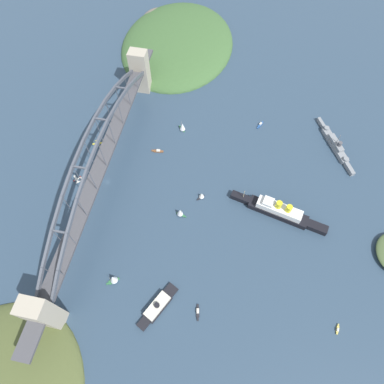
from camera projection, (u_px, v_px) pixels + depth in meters
ground_plane at (108, 182)px, 306.46m from camera, size 1400.00×1400.00×0.00m
harbor_arch_bridge at (101, 165)px, 283.34m from camera, size 304.64×17.90×60.56m
headland_west_shore at (176, 43)px, 404.30m from camera, size 168.12×132.37×30.50m
ocean_liner at (279, 211)px, 285.42m from camera, size 26.58×84.97×18.38m
naval_cruiser at (335, 145)px, 323.44m from camera, size 64.88×35.34×17.36m
harbor_ferry_steamer at (158, 306)px, 249.48m from camera, size 38.45×24.81×7.66m
seaplane_taxiing_near_bridge at (77, 179)px, 305.25m from camera, size 8.49×8.48×4.95m
seaplane_second_in_formation at (98, 144)px, 325.52m from camera, size 7.88×9.22×5.12m
small_boat_0 at (198, 312)px, 248.82m from camera, size 11.97×3.73×2.30m
small_boat_1 at (158, 151)px, 322.91m from camera, size 3.52×11.72×2.27m
small_boat_2 at (113, 279)px, 256.58m from camera, size 8.70×9.79×11.59m
small_boat_3 at (182, 126)px, 332.73m from camera, size 8.81×8.47×10.76m
small_boat_4 at (202, 195)px, 295.18m from camera, size 7.46×7.16×7.67m
small_boat_5 at (180, 212)px, 285.44m from camera, size 6.40×9.31×10.45m
small_boat_6 at (338, 329)px, 242.79m from camera, size 7.70×2.44×2.12m
small_boat_7 at (260, 125)px, 339.25m from camera, size 10.47×6.01×2.54m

